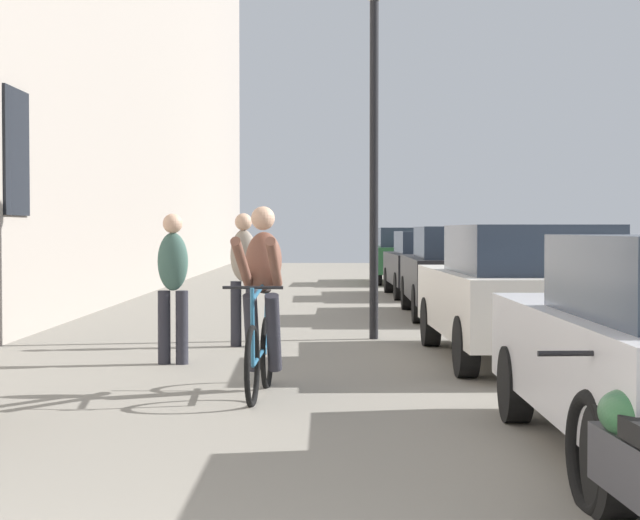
{
  "coord_description": "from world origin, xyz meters",
  "views": [
    {
      "loc": [
        0.98,
        -2.9,
        1.5
      ],
      "look_at": [
        0.86,
        17.72,
        0.9
      ],
      "focal_mm": 59.1,
      "sensor_mm": 36.0,
      "label": 1
    }
  ],
  "objects": [
    {
      "name": "parked_car_fifth",
      "position": [
        3.21,
        26.42,
        0.8
      ],
      "size": [
        1.92,
        4.38,
        1.55
      ],
      "color": "#23512D",
      "rests_on": "ground_plane"
    },
    {
      "name": "pedestrian_mid",
      "position": [
        -0.08,
        10.49,
        0.96
      ],
      "size": [
        0.38,
        0.29,
        1.7
      ],
      "color": "#26262D",
      "rests_on": "ground_plane"
    },
    {
      "name": "cyclist_on_bicycle",
      "position": [
        0.39,
        6.66,
        0.81
      ],
      "size": [
        0.52,
        1.76,
        1.74
      ],
      "color": "black",
      "rests_on": "ground_plane"
    },
    {
      "name": "parked_car_fourth",
      "position": [
        3.26,
        20.51,
        0.76
      ],
      "size": [
        1.8,
        4.13,
        1.46
      ],
      "color": "black",
      "rests_on": "ground_plane"
    },
    {
      "name": "pedestrian_near",
      "position": [
        -0.72,
        8.74,
        0.94
      ],
      "size": [
        0.35,
        0.26,
        1.67
      ],
      "color": "#26262D",
      "rests_on": "ground_plane"
    },
    {
      "name": "parked_car_second",
      "position": [
        3.18,
        9.02,
        0.8
      ],
      "size": [
        1.93,
        4.39,
        1.55
      ],
      "color": "beige",
      "rests_on": "ground_plane"
    },
    {
      "name": "parked_motorcycle",
      "position": [
        2.43,
        1.94,
        0.4
      ],
      "size": [
        0.62,
        2.15,
        0.92
      ],
      "color": "black",
      "rests_on": "ground_plane"
    },
    {
      "name": "street_lamp",
      "position": [
        1.63,
        11.43,
        3.11
      ],
      "size": [
        0.32,
        0.32,
        4.9
      ],
      "color": "black",
      "rests_on": "ground_plane"
    },
    {
      "name": "parked_car_third",
      "position": [
        3.29,
        15.12,
        0.8
      ],
      "size": [
        1.88,
        4.36,
        1.54
      ],
      "color": "black",
      "rests_on": "ground_plane"
    }
  ]
}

